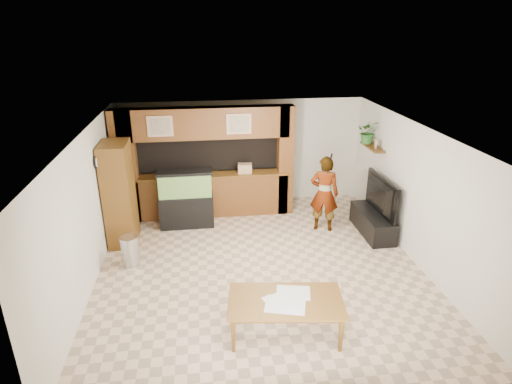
{
  "coord_description": "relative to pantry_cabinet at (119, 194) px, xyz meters",
  "views": [
    {
      "loc": [
        -1.01,
        -6.97,
        4.36
      ],
      "look_at": [
        0.01,
        0.6,
        1.29
      ],
      "focal_mm": 30.0,
      "sensor_mm": 36.0,
      "label": 1
    }
  ],
  "objects": [
    {
      "name": "wall_left",
      "position": [
        -0.3,
        -1.39,
        0.23
      ],
      "size": [
        0.0,
        6.5,
        6.5
      ],
      "primitive_type": "plane",
      "rotation": [
        1.57,
        0.0,
        1.57
      ],
      "color": "silver",
      "rests_on": "floor"
    },
    {
      "name": "wall_right",
      "position": [
        5.7,
        -1.39,
        0.23
      ],
      "size": [
        0.0,
        6.5,
        6.5
      ],
      "primitive_type": "plane",
      "rotation": [
        1.57,
        0.0,
        -1.57
      ],
      "color": "silver",
      "rests_on": "floor"
    },
    {
      "name": "newspaper_b",
      "position": [
        2.75,
        -3.29,
        -0.48
      ],
      "size": [
        0.59,
        0.51,
        0.01
      ],
      "primitive_type": "cube",
      "rotation": [
        0.0,
        0.0,
        0.35
      ],
      "color": "silver",
      "rests_on": "dining_table"
    },
    {
      "name": "dining_table",
      "position": [
        2.8,
        -3.34,
        -0.78
      ],
      "size": [
        1.77,
        1.13,
        0.59
      ],
      "primitive_type": "imported",
      "rotation": [
        0.0,
        0.0,
        -0.13
      ],
      "color": "brown",
      "rests_on": "floor"
    },
    {
      "name": "wall_back",
      "position": [
        2.7,
        1.86,
        0.23
      ],
      "size": [
        6.0,
        0.0,
        6.0
      ],
      "primitive_type": "plane",
      "rotation": [
        1.57,
        0.0,
        0.0
      ],
      "color": "silver",
      "rests_on": "floor"
    },
    {
      "name": "tv_stand",
      "position": [
        5.35,
        -0.34,
        -0.83
      ],
      "size": [
        0.53,
        1.45,
        0.48
      ],
      "primitive_type": "cube",
      "color": "black",
      "rests_on": "floor"
    },
    {
      "name": "microphone",
      "position": [
        4.37,
        -0.17,
        0.67
      ],
      "size": [
        0.03,
        0.09,
        0.15
      ],
      "primitive_type": "cylinder",
      "rotation": [
        0.44,
        0.0,
        0.0
      ],
      "color": "black",
      "rests_on": "person"
    },
    {
      "name": "pantry_cabinet",
      "position": [
        0.0,
        0.0,
        0.0
      ],
      "size": [
        0.54,
        0.88,
        2.14
      ],
      "primitive_type": "cube",
      "color": "brown",
      "rests_on": "floor"
    },
    {
      "name": "newspaper_c",
      "position": [
        2.95,
        -3.14,
        -0.48
      ],
      "size": [
        0.56,
        0.46,
        0.01
      ],
      "primitive_type": "cube",
      "rotation": [
        0.0,
        0.0,
        -0.21
      ],
      "color": "silver",
      "rests_on": "dining_table"
    },
    {
      "name": "trash_can",
      "position": [
        0.27,
        -1.02,
        -0.77
      ],
      "size": [
        0.33,
        0.33,
        0.6
      ],
      "primitive_type": "cylinder",
      "color": "#B2B2B7",
      "rests_on": "floor"
    },
    {
      "name": "potted_plant",
      "position": [
        5.52,
        0.79,
        0.92
      ],
      "size": [
        0.61,
        0.57,
        0.54
      ],
      "primitive_type": "imported",
      "rotation": [
        0.0,
        0.0,
        -0.39
      ],
      "color": "#2B6428",
      "rests_on": "wall_shelf"
    },
    {
      "name": "partition",
      "position": [
        1.75,
        1.24,
        0.24
      ],
      "size": [
        4.2,
        0.99,
        2.6
      ],
      "color": "brown",
      "rests_on": "floor"
    },
    {
      "name": "photo_frame",
      "position": [
        5.55,
        0.39,
        0.75
      ],
      "size": [
        0.07,
        0.16,
        0.21
      ],
      "primitive_type": "cube",
      "rotation": [
        0.0,
        0.0,
        -0.24
      ],
      "color": "tan",
      "rests_on": "wall_shelf"
    },
    {
      "name": "counter_box",
      "position": [
        2.7,
        1.06,
        0.08
      ],
      "size": [
        0.34,
        0.25,
        0.22
      ],
      "primitive_type": "cube",
      "rotation": [
        0.0,
        0.0,
        -0.1
      ],
      "color": "tan",
      "rests_on": "partition"
    },
    {
      "name": "ceiling",
      "position": [
        2.7,
        -1.39,
        1.53
      ],
      "size": [
        6.5,
        6.5,
        0.0
      ],
      "primitive_type": "plane",
      "color": "white",
      "rests_on": "wall_back"
    },
    {
      "name": "person",
      "position": [
        4.32,
        -0.01,
        -0.22
      ],
      "size": [
        0.73,
        0.61,
        1.71
      ],
      "primitive_type": "imported",
      "rotation": [
        0.0,
        0.0,
        2.76
      ],
      "color": "#90704F",
      "rests_on": "floor"
    },
    {
      "name": "newspaper_a",
      "position": [
        2.78,
        -3.41,
        -0.48
      ],
      "size": [
        0.66,
        0.55,
        0.01
      ],
      "primitive_type": "cube",
      "rotation": [
        0.0,
        0.0,
        -0.28
      ],
      "color": "silver",
      "rests_on": "dining_table"
    },
    {
      "name": "floor",
      "position": [
        2.7,
        -1.39,
        -1.07
      ],
      "size": [
        6.5,
        6.5,
        0.0
      ],
      "primitive_type": "plane",
      "color": "#D2B192",
      "rests_on": "ground"
    },
    {
      "name": "wall_shelf",
      "position": [
        5.55,
        0.56,
        0.63
      ],
      "size": [
        0.25,
        0.9,
        0.04
      ],
      "primitive_type": "cube",
      "color": "brown",
      "rests_on": "wall_right"
    },
    {
      "name": "wall_clock",
      "position": [
        -0.27,
        -0.39,
        0.83
      ],
      "size": [
        0.05,
        0.25,
        0.25
      ],
      "color": "black",
      "rests_on": "wall_left"
    },
    {
      "name": "aquarium",
      "position": [
        1.31,
        0.56,
        -0.42
      ],
      "size": [
        1.2,
        0.45,
        1.32
      ],
      "rotation": [
        0.0,
        0.0,
        0.01
      ],
      "color": "black",
      "rests_on": "floor"
    },
    {
      "name": "television",
      "position": [
        5.35,
        -0.34,
        -0.19
      ],
      "size": [
        0.23,
        1.39,
        0.8
      ],
      "primitive_type": "imported",
      "rotation": [
        0.0,
        0.0,
        1.61
      ],
      "color": "black",
      "rests_on": "tv_stand"
    }
  ]
}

